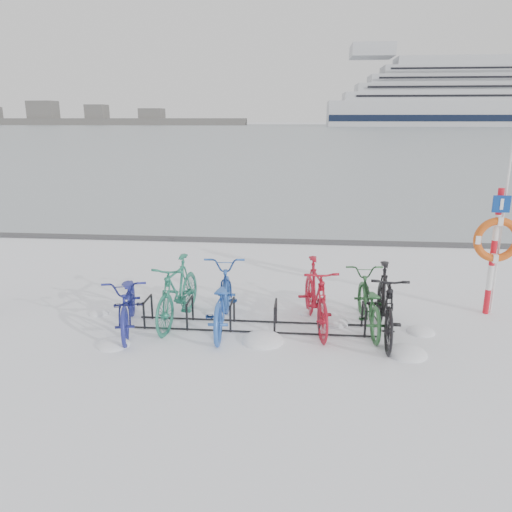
% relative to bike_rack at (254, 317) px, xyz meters
% --- Properties ---
extents(ground, '(900.00, 900.00, 0.00)m').
position_rel_bike_rack_xyz_m(ground, '(0.00, 0.00, -0.18)').
color(ground, white).
rests_on(ground, ground).
extents(ice_sheet, '(400.00, 298.00, 0.02)m').
position_rel_bike_rack_xyz_m(ice_sheet, '(0.00, 155.00, -0.17)').
color(ice_sheet, '#9BA7AF').
rests_on(ice_sheet, ground).
extents(quay_edge, '(400.00, 0.25, 0.10)m').
position_rel_bike_rack_xyz_m(quay_edge, '(0.00, 5.90, -0.13)').
color(quay_edge, '#3F3F42').
rests_on(quay_edge, ground).
extents(bike_rack, '(4.00, 0.48, 0.46)m').
position_rel_bike_rack_xyz_m(bike_rack, '(0.00, 0.00, 0.00)').
color(bike_rack, black).
rests_on(bike_rack, ground).
extents(lifebuoy_station, '(0.79, 0.22, 4.08)m').
position_rel_bike_rack_xyz_m(lifebuoy_station, '(4.08, 0.96, 1.19)').
color(lifebuoy_station, red).
rests_on(lifebuoy_station, ground).
extents(cruise_ferry, '(123.68, 23.36, 40.64)m').
position_rel_bike_rack_xyz_m(cruise_ferry, '(71.70, 222.75, 10.89)').
color(cruise_ferry, silver).
rests_on(cruise_ferry, ground).
extents(shoreline, '(180.00, 12.00, 9.50)m').
position_rel_bike_rack_xyz_m(shoreline, '(-122.02, 260.00, 2.61)').
color(shoreline, '#4E4E4E').
rests_on(shoreline, ground).
extents(bike_0, '(1.13, 2.02, 1.01)m').
position_rel_bike_rack_xyz_m(bike_0, '(-2.05, -0.20, 0.32)').
color(bike_0, navy).
rests_on(bike_0, ground).
extents(bike_1, '(0.76, 1.95, 1.14)m').
position_rel_bike_rack_xyz_m(bike_1, '(-1.32, 0.16, 0.39)').
color(bike_1, '#24715A').
rests_on(bike_1, ground).
extents(bike_2, '(0.82, 2.08, 1.07)m').
position_rel_bike_rack_xyz_m(bike_2, '(-0.54, 0.02, 0.35)').
color(bike_2, blue).
rests_on(bike_2, ground).
extents(bike_3, '(0.85, 2.00, 1.16)m').
position_rel_bike_rack_xyz_m(bike_3, '(1.02, 0.16, 0.40)').
color(bike_3, '#A71324').
rests_on(bike_3, ground).
extents(bike_4, '(0.75, 1.86, 0.96)m').
position_rel_bike_rack_xyz_m(bike_4, '(1.89, 0.22, 0.30)').
color(bike_4, '#2C6133').
rests_on(bike_4, ground).
extents(bike_5, '(0.64, 1.98, 1.18)m').
position_rel_bike_rack_xyz_m(bike_5, '(2.10, -0.13, 0.41)').
color(bike_5, black).
rests_on(bike_5, ground).
extents(snow_drifts, '(5.97, 2.01, 0.24)m').
position_rel_bike_rack_xyz_m(snow_drifts, '(0.52, -0.33, -0.18)').
color(snow_drifts, white).
rests_on(snow_drifts, ground).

